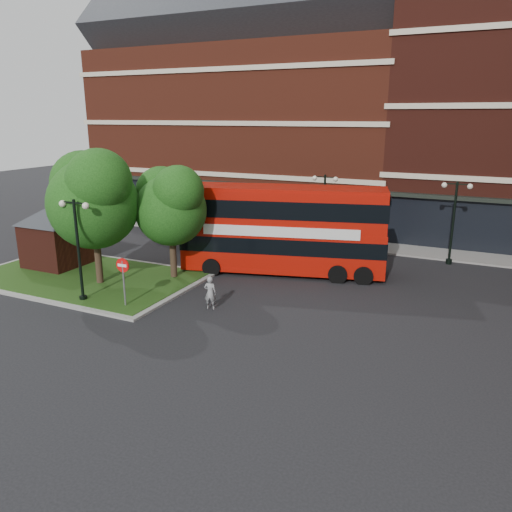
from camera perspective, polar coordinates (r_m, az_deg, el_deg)
The scene contains 15 objects.
ground at distance 22.22m, azimuth -9.06°, elevation -7.50°, with size 120.00×120.00×0.00m, color black.
pavement_far at distance 36.32m, azimuth 5.56°, elevation 1.94°, with size 44.00×3.00×0.12m, color slate.
terrace_far_left at distance 45.31m, azimuth -0.72°, elevation 13.64°, with size 26.00×12.00×14.00m, color maroon.
traffic_island at distance 29.21m, azimuth -18.89°, elevation -2.30°, with size 12.60×7.60×0.15m.
kiosk at distance 31.41m, azimuth -21.98°, elevation 2.89°, with size 6.51×6.51×3.60m.
tree_island_west at distance 26.90m, azimuth -18.22°, elevation 6.64°, with size 5.40×4.71×7.21m.
tree_island_east at distance 27.01m, azimuth -9.79°, elevation 6.04°, with size 4.46×3.90×6.29m.
lamp_island at distance 24.86m, azimuth -19.68°, elevation 1.16°, with size 1.72×0.36×5.00m.
lamp_far_left at distance 33.27m, azimuth 7.78°, elevation 5.47°, with size 1.72×0.36×5.00m.
lamp_far_right at distance 31.87m, azimuth 21.65°, elevation 4.04°, with size 1.72×0.36×5.00m.
bus at distance 28.01m, azimuth 3.10°, elevation 3.67°, with size 11.61×5.30×4.32m.
woman at distance 23.22m, azimuth -5.25°, elevation -4.21°, with size 0.58×0.38×1.59m, color gray.
car_silver at distance 36.45m, azimuth 2.25°, elevation 2.98°, with size 1.49×3.70×1.26m, color silver.
car_white at distance 33.95m, azimuth 10.63°, elevation 1.92°, with size 1.54×4.41×1.45m, color silver.
no_entry_sign at distance 23.73m, azimuth -14.94°, elevation -1.86°, with size 0.67×0.09×2.43m.
Camera 1 is at (11.67, -16.78, 8.72)m, focal length 35.00 mm.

